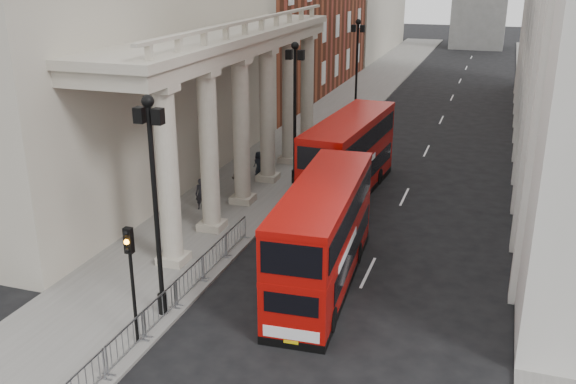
% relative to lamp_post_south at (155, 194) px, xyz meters
% --- Properties ---
extents(ground, '(260.00, 260.00, 0.00)m').
position_rel_lamp_post_south_xyz_m(ground, '(0.60, -4.00, -4.91)').
color(ground, black).
rests_on(ground, ground).
extents(sidewalk_west, '(6.00, 140.00, 0.12)m').
position_rel_lamp_post_south_xyz_m(sidewalk_west, '(-2.40, 26.00, -4.85)').
color(sidewalk_west, slate).
rests_on(sidewalk_west, ground).
extents(sidewalk_east, '(3.00, 140.00, 0.12)m').
position_rel_lamp_post_south_xyz_m(sidewalk_east, '(14.10, 26.00, -4.85)').
color(sidewalk_east, slate).
rests_on(sidewalk_east, ground).
extents(kerb, '(0.20, 140.00, 0.14)m').
position_rel_lamp_post_south_xyz_m(kerb, '(0.55, 26.00, -4.84)').
color(kerb, slate).
rests_on(kerb, ground).
extents(portico_building, '(9.00, 28.00, 12.00)m').
position_rel_lamp_post_south_xyz_m(portico_building, '(-9.90, 14.00, 1.09)').
color(portico_building, '#A79E8C').
rests_on(portico_building, ground).
extents(lamp_post_south, '(1.05, 0.44, 8.32)m').
position_rel_lamp_post_south_xyz_m(lamp_post_south, '(0.00, 0.00, 0.00)').
color(lamp_post_south, black).
rests_on(lamp_post_south, sidewalk_west).
extents(lamp_post_mid, '(1.05, 0.44, 8.32)m').
position_rel_lamp_post_south_xyz_m(lamp_post_mid, '(0.00, 16.00, 0.00)').
color(lamp_post_mid, black).
rests_on(lamp_post_mid, sidewalk_west).
extents(lamp_post_north, '(1.05, 0.44, 8.32)m').
position_rel_lamp_post_south_xyz_m(lamp_post_north, '(0.00, 32.00, 0.00)').
color(lamp_post_north, black).
rests_on(lamp_post_north, sidewalk_west).
extents(traffic_light, '(0.28, 0.33, 4.30)m').
position_rel_lamp_post_south_xyz_m(traffic_light, '(0.10, -2.02, -1.80)').
color(traffic_light, black).
rests_on(traffic_light, sidewalk_west).
extents(crowd_barriers, '(0.50, 18.75, 1.10)m').
position_rel_lamp_post_south_xyz_m(crowd_barriers, '(0.25, -1.77, -4.24)').
color(crowd_barriers, gray).
rests_on(crowd_barriers, sidewalk_west).
extents(bus_near, '(3.04, 10.20, 4.35)m').
position_rel_lamp_post_south_xyz_m(bus_near, '(4.98, 4.39, -2.64)').
color(bus_near, '#A00B07').
rests_on(bus_near, ground).
extents(bus_far, '(3.24, 10.54, 4.49)m').
position_rel_lamp_post_south_xyz_m(bus_far, '(3.44, 15.39, -2.57)').
color(bus_far, '#A00B07').
rests_on(bus_far, ground).
extents(pedestrian_a, '(0.69, 0.52, 1.69)m').
position_rel_lamp_post_south_xyz_m(pedestrian_a, '(-3.38, 10.29, -3.94)').
color(pedestrian_a, black).
rests_on(pedestrian_a, sidewalk_west).
extents(pedestrian_b, '(0.83, 0.65, 1.69)m').
position_rel_lamp_post_south_xyz_m(pedestrian_b, '(-2.47, 13.20, -3.94)').
color(pedestrian_b, black).
rests_on(pedestrian_b, sidewalk_west).
extents(pedestrian_c, '(0.88, 0.75, 1.52)m').
position_rel_lamp_post_south_xyz_m(pedestrian_c, '(-2.55, 16.70, -4.03)').
color(pedestrian_c, black).
rests_on(pedestrian_c, sidewalk_west).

